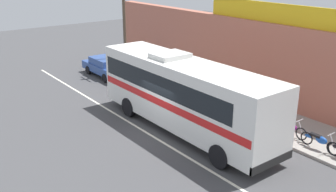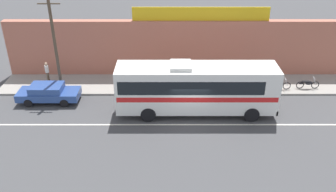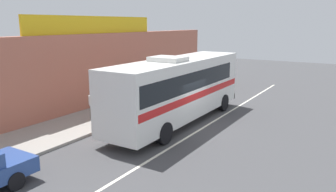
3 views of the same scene
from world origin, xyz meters
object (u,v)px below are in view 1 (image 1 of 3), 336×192
intercity_bus (183,91)px  pedestrian_far_left (135,53)px  utility_pole (124,21)px  motorcycle_purple (319,141)px  pedestrian_by_curb (249,92)px  pedestrian_far_right (213,84)px  parked_car (106,66)px  motorcycle_red (290,127)px

intercity_bus → pedestrian_far_left: size_ratio=6.54×
intercity_bus → utility_pole: size_ratio=1.47×
motorcycle_purple → pedestrian_far_left: bearing=175.1°
intercity_bus → pedestrian_by_curb: (0.14, 4.77, -0.97)m
pedestrian_far_right → pedestrian_by_curb: size_ratio=0.97×
pedestrian_far_left → pedestrian_far_right: bearing=-3.3°
utility_pole → pedestrian_by_curb: 10.91m
utility_pole → motorcycle_purple: (15.73, 0.39, -3.47)m
utility_pole → pedestrian_far_left: size_ratio=4.45×
intercity_bus → pedestrian_far_right: bearing=118.4°
intercity_bus → motorcycle_purple: intercity_bus is taller
parked_car → motorcycle_purple: bearing=6.0°
motorcycle_red → pedestrian_far_left: 15.73m
intercity_bus → motorcycle_red: (3.86, 3.51, -1.50)m
parked_car → pedestrian_far_left: size_ratio=2.68×
pedestrian_by_curb → pedestrian_far_left: size_ratio=0.97×
pedestrian_far_right → motorcycle_red: bearing=-6.8°
intercity_bus → utility_pole: (-10.20, 2.93, 1.97)m
intercity_bus → utility_pole: utility_pole is taller
pedestrian_by_curb → pedestrian_far_left: (-11.95, 0.01, 0.03)m
pedestrian_far_left → utility_pole: bearing=-49.2°
motorcycle_red → pedestrian_by_curb: size_ratio=1.12×
motorcycle_red → pedestrian_far_right: (-6.15, 0.73, 0.49)m
motorcycle_purple → pedestrian_by_curb: (-5.39, 1.46, 0.53)m
motorcycle_purple → pedestrian_far_left: pedestrian_far_left is taller
parked_car → pedestrian_far_left: (-0.98, 3.18, 0.38)m
utility_pole → pedestrian_far_right: (7.90, 1.32, -2.98)m
parked_car → motorcycle_red: bearing=7.4°
utility_pole → pedestrian_far_left: 3.81m
utility_pole → pedestrian_far_right: 8.55m
utility_pole → pedestrian_by_curb: size_ratio=4.59×
intercity_bus → motorcycle_red: size_ratio=6.03×
utility_pole → pedestrian_far_right: utility_pole is taller
pedestrian_by_curb → motorcycle_red: bearing=-18.7°
utility_pole → motorcycle_red: size_ratio=4.11×
utility_pole → pedestrian_by_curb: (10.34, 1.85, -2.94)m
intercity_bus → motorcycle_red: intercity_bus is taller
motorcycle_red → pedestrian_far_left: bearing=175.3°
intercity_bus → pedestrian_far_left: intercity_bus is taller
parked_car → pedestrian_far_right: (8.53, 2.64, 0.32)m
pedestrian_far_right → pedestrian_by_curb: bearing=12.2°
utility_pole → motorcycle_red: (14.06, 0.59, -3.47)m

